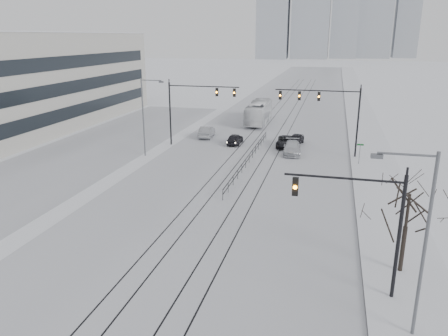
% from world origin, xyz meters
% --- Properties ---
extents(ground, '(500.00, 500.00, 0.00)m').
position_xyz_m(ground, '(0.00, 0.00, 0.00)').
color(ground, white).
rests_on(ground, ground).
extents(road, '(22.00, 260.00, 0.02)m').
position_xyz_m(road, '(0.00, 60.00, 0.01)').
color(road, silver).
rests_on(road, ground).
extents(sidewalk_east, '(5.00, 260.00, 0.16)m').
position_xyz_m(sidewalk_east, '(13.50, 60.00, 0.08)').
color(sidewalk_east, silver).
rests_on(sidewalk_east, ground).
extents(curb, '(0.10, 260.00, 0.12)m').
position_xyz_m(curb, '(11.05, 60.00, 0.06)').
color(curb, gray).
rests_on(curb, ground).
extents(parking_strip, '(14.00, 60.00, 0.03)m').
position_xyz_m(parking_strip, '(-20.00, 35.00, 0.01)').
color(parking_strip, silver).
rests_on(parking_strip, ground).
extents(tram_rails, '(5.30, 180.00, 0.01)m').
position_xyz_m(tram_rails, '(-0.00, 40.00, 0.02)').
color(tram_rails, black).
rests_on(tram_rails, ground).
extents(skyline, '(96.00, 48.00, 72.00)m').
position_xyz_m(skyline, '(5.02, 273.63, 30.65)').
color(skyline, '#9399A1').
rests_on(skyline, ground).
extents(traffic_mast_near, '(6.10, 0.37, 7.00)m').
position_xyz_m(traffic_mast_near, '(10.79, 6.00, 4.56)').
color(traffic_mast_near, black).
rests_on(traffic_mast_near, ground).
extents(traffic_mast_ne, '(9.60, 0.37, 8.00)m').
position_xyz_m(traffic_mast_ne, '(8.15, 34.99, 5.76)').
color(traffic_mast_ne, black).
rests_on(traffic_mast_ne, ground).
extents(traffic_mast_nw, '(9.10, 0.37, 8.00)m').
position_xyz_m(traffic_mast_nw, '(-8.52, 36.00, 5.57)').
color(traffic_mast_nw, black).
rests_on(traffic_mast_nw, ground).
extents(street_light_east, '(2.73, 0.25, 9.00)m').
position_xyz_m(street_light_east, '(12.70, 3.00, 5.21)').
color(street_light_east, '#595B60').
rests_on(street_light_east, ground).
extents(street_light_west, '(2.73, 0.25, 9.00)m').
position_xyz_m(street_light_west, '(-12.20, 30.00, 5.21)').
color(street_light_west, '#595B60').
rests_on(street_light_west, ground).
extents(bare_tree, '(4.40, 4.40, 6.10)m').
position_xyz_m(bare_tree, '(13.20, 9.00, 4.49)').
color(bare_tree, black).
rests_on(bare_tree, ground).
extents(median_fence, '(0.06, 24.00, 1.00)m').
position_xyz_m(median_fence, '(0.00, 30.00, 0.53)').
color(median_fence, black).
rests_on(median_fence, ground).
extents(street_sign, '(0.70, 0.06, 2.40)m').
position_xyz_m(street_sign, '(11.80, 32.00, 1.61)').
color(street_sign, '#595B60').
rests_on(street_sign, ground).
extents(sedan_sb_inner, '(1.64, 4.03, 1.37)m').
position_xyz_m(sedan_sb_inner, '(-3.48, 38.12, 0.68)').
color(sedan_sb_inner, black).
rests_on(sedan_sb_inner, ground).
extents(sedan_sb_outer, '(2.00, 4.74, 1.52)m').
position_xyz_m(sedan_sb_outer, '(-8.16, 41.07, 0.76)').
color(sedan_sb_outer, gray).
rests_on(sedan_sb_outer, ground).
extents(sedan_nb_front, '(2.38, 4.86, 1.33)m').
position_xyz_m(sedan_nb_front, '(3.11, 38.29, 0.66)').
color(sedan_nb_front, black).
rests_on(sedan_nb_front, ground).
extents(sedan_nb_right, '(2.43, 5.18, 1.46)m').
position_xyz_m(sedan_nb_right, '(4.23, 35.04, 0.73)').
color(sedan_nb_right, silver).
rests_on(sedan_nb_right, ground).
extents(sedan_nb_far, '(2.14, 4.07, 1.32)m').
position_xyz_m(sedan_nb_far, '(4.25, 39.96, 0.66)').
color(sedan_nb_far, black).
rests_on(sedan_nb_far, ground).
extents(box_truck, '(3.20, 12.38, 3.43)m').
position_xyz_m(box_truck, '(-2.93, 53.21, 1.71)').
color(box_truck, white).
rests_on(box_truck, ground).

